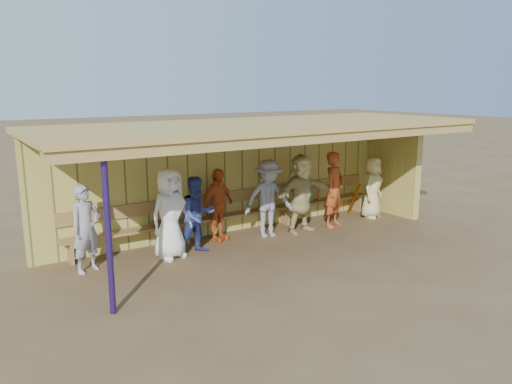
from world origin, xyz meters
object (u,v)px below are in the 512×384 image
player_a (86,229)px  player_c (197,215)px  player_g (334,190)px  player_h (372,188)px  player_f (301,193)px  player_d (218,205)px  player_e (268,199)px  player_b (170,214)px  bench (237,209)px

player_a → player_c: bearing=-27.3°
player_g → player_h: (1.32, 0.10, -0.12)m
player_a → player_f: (4.66, -0.11, 0.10)m
player_d → player_h: player_d is taller
player_a → player_c: size_ratio=1.03×
player_c → player_d: 0.87m
player_e → player_g: (1.72, -0.18, 0.03)m
player_d → player_g: (2.77, -0.52, 0.10)m
player_f → player_d: bearing=161.2°
player_d → player_b: bearing=-178.7°
player_e → bench: 0.81m
player_a → player_e: player_e is taller
player_g → player_h: 1.33m
player_f → player_h: (2.22, 0.01, -0.13)m
player_f → player_g: (0.90, -0.09, -0.01)m
bench → player_a: bearing=-169.6°
player_f → player_h: bearing=-5.4°
player_c → player_h: player_c is taller
bench → player_d: bearing=-155.1°
player_a → player_h: (6.88, -0.09, -0.03)m
player_e → player_h: size_ratio=1.11×
player_b → player_g: (4.04, -0.05, 0.01)m
player_h → bench: 3.52m
player_a → player_d: player_a is taller
player_a → bench: bearing=-12.3°
player_g → player_h: size_ratio=1.16×
player_d → bench: bearing=6.0°
player_g → player_e: bearing=153.9°
player_d → player_h: bearing=-24.8°
player_f → player_g: 0.90m
player_g → player_d: bearing=149.4°
player_g → player_a: bearing=158.0°
player_f → player_b: bearing=174.8°
player_e → player_a: bearing=-167.2°
player_b → player_h: 5.36m
player_g → player_c: bearing=159.5°
player_a → player_b: size_ratio=0.91×
player_f → bench: player_f is taller
player_a → player_g: (5.55, -0.19, 0.09)m
player_e → player_b: bearing=-163.9°
player_d → bench: player_d is taller
player_e → player_h: player_e is taller
player_b → player_d: bearing=6.6°
player_h → player_b: bearing=158.8°
player_c → player_e: 1.78m
player_c → bench: bearing=26.5°
player_b → player_g: 4.04m
player_h → player_a: bearing=157.5°
player_b → player_e: bearing=-10.3°
player_c → player_d: (0.71, 0.49, 0.01)m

